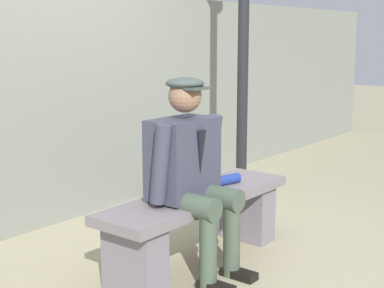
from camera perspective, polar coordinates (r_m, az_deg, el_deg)
The scene contains 5 objects.
ground_plane at distance 4.08m, azimuth 0.57°, elevation -11.61°, with size 30.00×30.00×0.00m, color tan.
bench at distance 3.97m, azimuth 0.58°, elevation -7.33°, with size 1.61×0.45×0.49m.
seated_man at distance 3.70m, azimuth -0.14°, elevation -2.18°, with size 0.63×0.62×1.29m.
rolled_magazine at distance 4.14m, azimuth 3.25°, elevation -3.57°, with size 0.07×0.07×0.25m, color navy.
stadium_wall at distance 4.93m, azimuth -13.98°, elevation 3.48°, with size 12.00×0.24×1.92m, color gray.
Camera 1 is at (2.99, 2.31, 1.54)m, focal length 54.14 mm.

